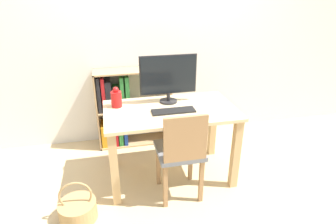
# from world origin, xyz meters

# --- Properties ---
(ground_plane) EXTENTS (10.00, 10.00, 0.00)m
(ground_plane) POSITION_xyz_m (0.00, 0.00, 0.00)
(ground_plane) COLOR #CCB284
(wall_back) EXTENTS (8.00, 0.05, 2.60)m
(wall_back) POSITION_xyz_m (0.00, 0.94, 1.30)
(wall_back) COLOR silver
(wall_back) RESTS_ON ground_plane
(desk) EXTENTS (1.23, 0.71, 0.75)m
(desk) POSITION_xyz_m (0.00, 0.00, 0.60)
(desk) COLOR #D8BC8C
(desk) RESTS_ON ground_plane
(monitor) EXTENTS (0.55, 0.17, 0.47)m
(monitor) POSITION_xyz_m (0.02, 0.18, 1.01)
(monitor) COLOR #232326
(monitor) RESTS_ON desk
(keyboard) EXTENTS (0.40, 0.13, 0.02)m
(keyboard) POSITION_xyz_m (0.01, -0.06, 0.75)
(keyboard) COLOR black
(keyboard) RESTS_ON desk
(vase) EXTENTS (0.10, 0.10, 0.20)m
(vase) POSITION_xyz_m (-0.48, 0.17, 0.83)
(vase) COLOR red
(vase) RESTS_ON desk
(chair) EXTENTS (0.40, 0.40, 0.88)m
(chair) POSITION_xyz_m (0.02, -0.33, 0.49)
(chair) COLOR slate
(chair) RESTS_ON ground_plane
(bookshelf) EXTENTS (0.87, 0.28, 0.93)m
(bookshelf) POSITION_xyz_m (-0.43, 0.76, 0.46)
(bookshelf) COLOR tan
(bookshelf) RESTS_ON ground_plane
(basket) EXTENTS (0.31, 0.31, 0.37)m
(basket) POSITION_xyz_m (-0.89, -0.41, 0.09)
(basket) COLOR tan
(basket) RESTS_ON ground_plane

